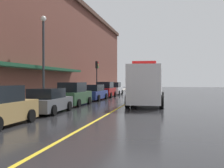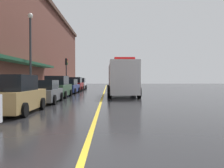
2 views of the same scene
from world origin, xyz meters
The scene contains 14 objects.
ground_plane centered at (0.00, 25.00, 0.00)m, with size 112.00×112.00×0.00m, color #232326.
sidewalk_left centered at (-6.20, 25.00, 0.07)m, with size 2.40×70.00×0.15m, color #9E9B93.
lane_center_stripe centered at (0.00, 25.00, 0.00)m, with size 0.16×70.00×0.01m, color gold.
parked_car_1 centered at (-3.90, 7.92, 0.85)m, with size 2.01×4.38×1.84m.
parked_car_2 centered at (-3.86, 13.14, 0.74)m, with size 2.11×4.43×1.56m.
parked_car_3 centered at (-3.98, 18.22, 0.88)m, with size 2.12×4.32×1.90m.
parked_car_4 centered at (-3.94, 24.40, 0.76)m, with size 2.10×4.81×1.61m.
parked_car_5 centered at (-3.97, 29.73, 0.86)m, with size 2.09×4.16×1.86m.
parked_car_6 centered at (-3.99, 35.44, 0.83)m, with size 2.08×4.42×1.77m.
box_truck centered at (1.84, 19.86, 1.65)m, with size 2.89×7.79×3.46m.
parking_meter_1 centered at (-5.35, 24.42, 1.06)m, with size 0.14×0.18×1.33m.
parking_meter_2 centered at (-5.35, 21.21, 1.06)m, with size 0.14×0.18×1.33m.
street_lamp_left centered at (-5.95, 16.90, 4.40)m, with size 0.44×0.44×6.94m.
traffic_light_near centered at (-5.29, 30.70, 3.16)m, with size 0.38×0.36×4.30m.
Camera 2 is at (0.54, -4.11, 1.65)m, focal length 40.37 mm.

